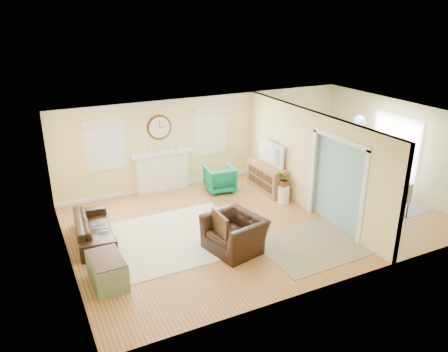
{
  "coord_description": "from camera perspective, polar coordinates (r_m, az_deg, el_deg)",
  "views": [
    {
      "loc": [
        -5.1,
        -8.43,
        4.95
      ],
      "look_at": [
        -0.8,
        0.3,
        1.2
      ],
      "focal_mm": 35.0,
      "sensor_mm": 36.0,
      "label": 1
    }
  ],
  "objects": [
    {
      "name": "wall_right",
      "position": [
        13.28,
        21.63,
        3.62
      ],
      "size": [
        0.02,
        6.0,
        2.6
      ],
      "primitive_type": "cube",
      "color": "#E7D181",
      "rests_on": "ground"
    },
    {
      "name": "eames_chair",
      "position": [
        9.53,
        1.38,
        -7.52
      ],
      "size": [
        1.28,
        1.39,
        0.78
      ],
      "primitive_type": "imported",
      "rotation": [
        0.0,
        0.0,
        -1.35
      ],
      "color": "black",
      "rests_on": "floor"
    },
    {
      "name": "pendant",
      "position": [
        12.01,
        17.29,
        6.89
      ],
      "size": [
        0.3,
        0.3,
        0.55
      ],
      "color": "gold",
      "rests_on": "ceiling"
    },
    {
      "name": "garden_stool",
      "position": [
        11.94,
        7.8,
        -2.41
      ],
      "size": [
        0.31,
        0.31,
        0.46
      ],
      "primitive_type": "cylinder",
      "color": "white",
      "rests_on": "floor"
    },
    {
      "name": "partition",
      "position": [
        11.51,
        10.43,
        2.53
      ],
      "size": [
        0.17,
        6.0,
        2.6
      ],
      "color": "#E7D181",
      "rests_on": "ground"
    },
    {
      "name": "floor",
      "position": [
        11.03,
        4.44,
        -5.67
      ],
      "size": [
        9.0,
        9.0,
        0.0
      ],
      "primitive_type": "plane",
      "color": "#98562A",
      "rests_on": "ground"
    },
    {
      "name": "rug_grey",
      "position": [
        12.74,
        17.97,
        -2.85
      ],
      "size": [
        2.22,
        2.77,
        0.01
      ],
      "primitive_type": "cube",
      "color": "gray",
      "rests_on": "floor"
    },
    {
      "name": "ceiling",
      "position": [
        10.13,
        4.86,
        7.58
      ],
      "size": [
        9.0,
        6.0,
        0.02
      ],
      "primitive_type": "cube",
      "color": "white",
      "rests_on": "wall_back"
    },
    {
      "name": "rug_jute",
      "position": [
        10.04,
        11.29,
        -8.89
      ],
      "size": [
        2.32,
        1.92,
        0.01
      ],
      "primitive_type": "cube",
      "rotation": [
        0.0,
        0.0,
        0.03
      ],
      "color": "#958162",
      "rests_on": "floor"
    },
    {
      "name": "dining_chair_e",
      "position": [
        12.97,
        20.08,
        -0.01
      ],
      "size": [
        0.47,
        0.47,
        0.96
      ],
      "color": "gray",
      "rests_on": "floor"
    },
    {
      "name": "green_chair",
      "position": [
        12.54,
        -0.54,
        -0.36
      ],
      "size": [
        0.88,
        0.9,
        0.73
      ],
      "primitive_type": "imported",
      "rotation": [
        0.0,
        0.0,
        3.01
      ],
      "color": "#117C4F",
      "rests_on": "floor"
    },
    {
      "name": "dining_table",
      "position": [
        12.63,
        18.11,
        -1.65
      ],
      "size": [
        1.23,
        1.81,
        0.59
      ],
      "primitive_type": "imported",
      "rotation": [
        0.0,
        0.0,
        1.76
      ],
      "color": "#4B2E17",
      "rests_on": "floor"
    },
    {
      "name": "trunk",
      "position": [
        8.79,
        -15.01,
        -11.82
      ],
      "size": [
        0.63,
        1.0,
        0.56
      ],
      "color": "gray",
      "rests_on": "floor"
    },
    {
      "name": "wall_clock",
      "position": [
        12.35,
        -8.46,
        6.31
      ],
      "size": [
        0.7,
        0.07,
        0.7
      ],
      "color": "#4B2E17",
      "rests_on": "wall_back"
    },
    {
      "name": "window_right",
      "position": [
        12.92,
        -1.82,
        6.31
      ],
      "size": [
        1.05,
        0.13,
        1.42
      ],
      "color": "white",
      "rests_on": "wall_back"
    },
    {
      "name": "wall_left",
      "position": [
        9.21,
        -20.3,
        -3.69
      ],
      "size": [
        0.02,
        6.0,
        2.6
      ],
      "primitive_type": "cube",
      "color": "#E7D181",
      "rests_on": "ground"
    },
    {
      "name": "dining_chair_s",
      "position": [
        11.77,
        21.94,
        -2.6
      ],
      "size": [
        0.42,
        0.42,
        0.9
      ],
      "color": "gray",
      "rests_on": "floor"
    },
    {
      "name": "tv",
      "position": [
        12.34,
        5.74,
        2.94
      ],
      "size": [
        0.21,
        1.15,
        0.66
      ],
      "primitive_type": "imported",
      "rotation": [
        0.0,
        0.0,
        1.63
      ],
      "color": "black",
      "rests_on": "credenza"
    },
    {
      "name": "fireplace",
      "position": [
        12.64,
        -8.04,
        0.72
      ],
      "size": [
        1.7,
        0.3,
        1.17
      ],
      "color": "white",
      "rests_on": "ground"
    },
    {
      "name": "sofa",
      "position": [
        10.37,
        -16.62,
        -6.6
      ],
      "size": [
        0.92,
        2.03,
        0.58
      ],
      "primitive_type": "imported",
      "rotation": [
        0.0,
        0.0,
        1.49
      ],
      "color": "black",
      "rests_on": "floor"
    },
    {
      "name": "credenza",
      "position": [
        12.6,
        5.69,
        -0.2
      ],
      "size": [
        0.51,
        1.49,
        0.8
      ],
      "color": "#AA7C51",
      "rests_on": "floor"
    },
    {
      "name": "window_left",
      "position": [
        12.02,
        -15.43,
        4.42
      ],
      "size": [
        1.05,
        0.13,
        1.42
      ],
      "color": "white",
      "rests_on": "wall_back"
    },
    {
      "name": "rug_cream",
      "position": [
        10.23,
        -6.29,
        -7.95
      ],
      "size": [
        3.17,
        2.76,
        0.02
      ],
      "primitive_type": "cube",
      "rotation": [
        0.0,
        0.0,
        0.02
      ],
      "color": "beige",
      "rests_on": "floor"
    },
    {
      "name": "wall_back",
      "position": [
        13.04,
        -2.09,
        4.81
      ],
      "size": [
        9.0,
        0.02,
        2.6
      ],
      "primitive_type": "cube",
      "color": "#E7D181",
      "rests_on": "ground"
    },
    {
      "name": "dining_chair_n",
      "position": [
        13.34,
        14.85,
        1.07
      ],
      "size": [
        0.44,
        0.44,
        0.93
      ],
      "color": "gray",
      "rests_on": "floor"
    },
    {
      "name": "wall_front",
      "position": [
        8.29,
        15.28,
        -5.85
      ],
      "size": [
        9.0,
        0.02,
        2.6
      ],
      "primitive_type": "cube",
      "color": "#E7D181",
      "rests_on": "ground"
    },
    {
      "name": "potted_plant",
      "position": [
        11.77,
        7.9,
        -0.45
      ],
      "size": [
        0.41,
        0.45,
        0.42
      ],
      "primitive_type": "imported",
      "rotation": [
        0.0,
        0.0,
        4.46
      ],
      "color": "#337F33",
      "rests_on": "garden_stool"
    },
    {
      "name": "french_doors",
      "position": [
        13.31,
        21.39,
        2.78
      ],
      "size": [
        0.06,
        1.7,
        2.2
      ],
      "color": "white",
      "rests_on": "ground"
    },
    {
      "name": "dining_chair_w",
      "position": [
        12.05,
        16.4,
        -1.02
      ],
      "size": [
        0.54,
        0.54,
        1.0
      ],
      "color": "white",
      "rests_on": "floor"
    }
  ]
}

